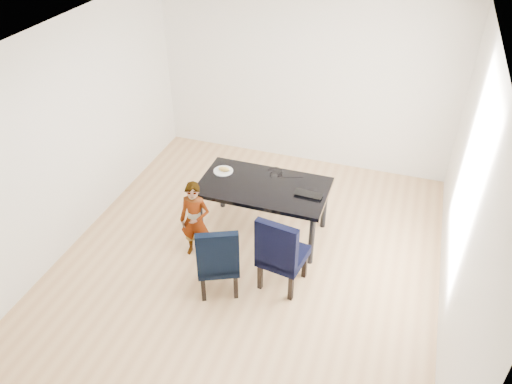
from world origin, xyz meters
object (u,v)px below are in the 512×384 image
(child, at_px, (195,220))
(laptop, at_px, (310,192))
(chair_left, at_px, (218,256))
(chair_right, at_px, (284,250))
(dining_table, at_px, (263,209))
(plate, at_px, (223,171))

(child, bearing_deg, laptop, 24.30)
(child, bearing_deg, chair_left, -47.64)
(chair_right, bearing_deg, laptop, 92.43)
(dining_table, xyz_separation_m, child, (-0.65, -0.65, 0.15))
(chair_left, distance_m, chair_right, 0.74)
(laptop, bearing_deg, chair_right, 86.78)
(chair_left, bearing_deg, child, 111.70)
(child, bearing_deg, plate, 81.51)
(dining_table, distance_m, chair_right, 0.95)
(plate, relative_size, laptop, 0.74)
(dining_table, bearing_deg, plate, 166.74)
(chair_left, xyz_separation_m, laptop, (0.76, 1.11, 0.29))
(chair_right, relative_size, laptop, 2.94)
(chair_right, distance_m, laptop, 0.86)
(plate, xyz_separation_m, laptop, (1.17, -0.13, 0.01))
(chair_right, relative_size, plate, 3.97)
(dining_table, xyz_separation_m, plate, (-0.59, 0.14, 0.38))
(dining_table, distance_m, child, 0.93)
(plate, bearing_deg, chair_right, -40.90)
(dining_table, distance_m, chair_left, 1.12)
(chair_right, height_order, child, child)
(chair_left, distance_m, laptop, 1.38)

